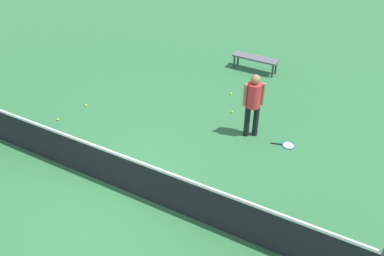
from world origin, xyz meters
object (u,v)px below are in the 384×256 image
at_px(tennis_ball_near_player, 58,119).
at_px(tennis_ball_midcourt, 86,105).
at_px(player_near_side, 253,101).
at_px(tennis_ball_by_net, 231,94).
at_px(courtside_bench, 255,59).
at_px(tennis_ball_baseline, 232,112).
at_px(tennis_racket_near_player, 287,145).

relative_size(tennis_ball_near_player, tennis_ball_midcourt, 1.00).
distance_m(player_near_side, tennis_ball_midcourt, 4.79).
xyz_separation_m(tennis_ball_by_net, courtside_bench, (-0.02, -1.84, 0.38)).
bearing_deg(tennis_ball_baseline, player_near_side, 138.29).
relative_size(tennis_racket_near_player, courtside_bench, 0.40).
distance_m(tennis_ball_near_player, tennis_ball_midcourt, 0.94).
distance_m(tennis_racket_near_player, tennis_ball_baseline, 1.93).
xyz_separation_m(tennis_racket_near_player, tennis_ball_near_player, (5.75, 1.88, 0.02)).
height_order(tennis_ball_midcourt, courtside_bench, courtside_bench).
bearing_deg(tennis_ball_near_player, tennis_racket_near_player, -161.92).
bearing_deg(tennis_ball_near_player, player_near_side, -158.70).
bearing_deg(tennis_ball_near_player, courtside_bench, -123.37).
distance_m(tennis_ball_by_net, tennis_ball_midcourt, 4.21).
relative_size(tennis_ball_baseline, courtside_bench, 0.04).
bearing_deg(player_near_side, tennis_ball_baseline, -41.71).
bearing_deg(player_near_side, tennis_ball_near_player, 21.30).
xyz_separation_m(tennis_racket_near_player, tennis_ball_by_net, (2.24, -1.63, 0.02)).
relative_size(player_near_side, tennis_ball_by_net, 25.76).
bearing_deg(courtside_bench, player_near_side, 109.79).
relative_size(tennis_ball_near_player, tennis_ball_baseline, 1.00).
relative_size(tennis_ball_by_net, courtside_bench, 0.04).
distance_m(tennis_ball_near_player, tennis_ball_by_net, 4.96).
bearing_deg(tennis_ball_midcourt, tennis_ball_near_player, 78.97).
height_order(player_near_side, tennis_ball_baseline, player_near_side).
height_order(tennis_ball_by_net, tennis_ball_baseline, same).
xyz_separation_m(tennis_racket_near_player, courtside_bench, (2.23, -3.47, 0.40)).
relative_size(tennis_ball_midcourt, tennis_ball_baseline, 1.00).
bearing_deg(tennis_ball_baseline, tennis_ball_midcourt, 23.87).
height_order(tennis_ball_near_player, tennis_ball_by_net, same).
bearing_deg(tennis_ball_by_net, tennis_racket_near_player, 143.97).
bearing_deg(courtside_bench, tennis_ball_baseline, 98.92).
relative_size(tennis_ball_near_player, courtside_bench, 0.04).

